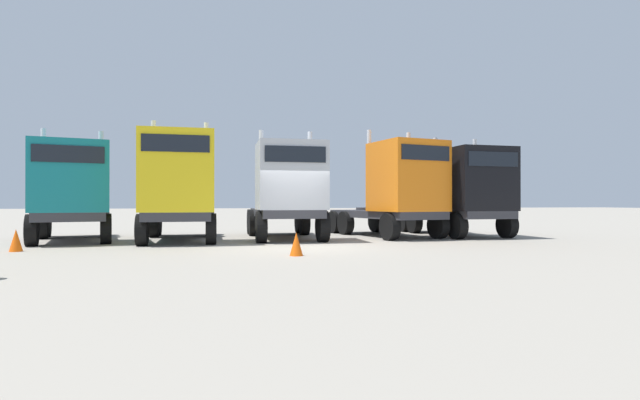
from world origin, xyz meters
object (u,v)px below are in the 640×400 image
at_px(semi_truck_yellow, 179,186).
at_px(semi_truck_black, 466,191).
at_px(semi_truck_orange, 399,189).
at_px(traffic_cone_near, 296,244).
at_px(semi_truck_silver, 288,191).
at_px(traffic_cone_mid, 16,240).
at_px(semi_truck_teal, 72,190).

xyz_separation_m(semi_truck_yellow, semi_truck_black, (11.43, 0.59, -0.12)).
height_order(semi_truck_orange, traffic_cone_near, semi_truck_orange).
bearing_deg(semi_truck_silver, traffic_cone_mid, -72.42).
distance_m(semi_truck_silver, traffic_cone_mid, 8.84).
distance_m(semi_truck_yellow, traffic_cone_near, 6.42).
bearing_deg(semi_truck_silver, semi_truck_orange, 92.68).
bearing_deg(semi_truck_yellow, semi_truck_silver, 92.21).
xyz_separation_m(semi_truck_yellow, semi_truck_silver, (3.93, 0.27, -0.15)).
bearing_deg(traffic_cone_mid, semi_truck_yellow, 29.13).
bearing_deg(traffic_cone_near, semi_truck_orange, 48.35).
relative_size(semi_truck_orange, semi_truck_black, 1.02).
height_order(semi_truck_teal, semi_truck_yellow, semi_truck_yellow).
xyz_separation_m(semi_truck_orange, semi_truck_black, (2.97, 0.08, -0.06)).
height_order(semi_truck_yellow, semi_truck_silver, semi_truck_yellow).
distance_m(semi_truck_teal, semi_truck_orange, 12.18).
relative_size(semi_truck_silver, semi_truck_orange, 0.97).
bearing_deg(semi_truck_teal, semi_truck_orange, 76.42).
relative_size(semi_truck_silver, semi_truck_black, 0.99).
distance_m(semi_truck_orange, semi_truck_black, 2.97).
xyz_separation_m(semi_truck_teal, traffic_cone_near, (7.14, -5.84, -1.53)).
xyz_separation_m(semi_truck_black, traffic_cone_mid, (-15.78, -3.01, -1.57)).
relative_size(semi_truck_teal, semi_truck_yellow, 0.98).
relative_size(semi_truck_black, traffic_cone_near, 10.00).
distance_m(semi_truck_silver, semi_truck_black, 7.51).
bearing_deg(semi_truck_orange, semi_truck_teal, -103.04).
bearing_deg(semi_truck_silver, traffic_cone_near, -5.79).
relative_size(traffic_cone_near, traffic_cone_mid, 0.96).
relative_size(semi_truck_orange, traffic_cone_mid, 9.76).
bearing_deg(traffic_cone_near, semi_truck_yellow, 123.56).
bearing_deg(semi_truck_yellow, semi_truck_teal, -102.07).
height_order(semi_truck_orange, traffic_cone_mid, semi_truck_orange).
relative_size(semi_truck_silver, traffic_cone_near, 9.88).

